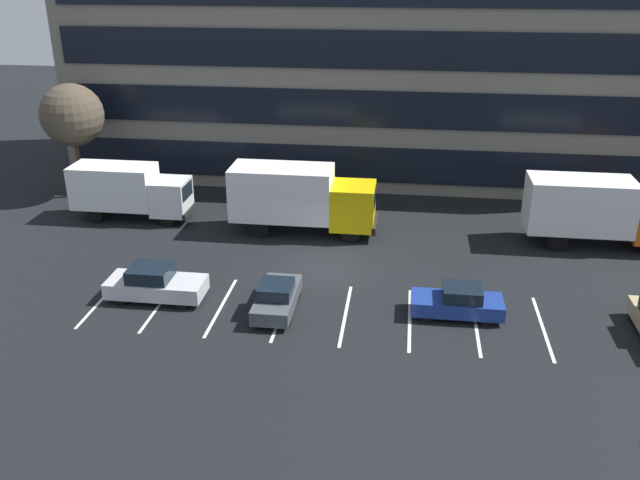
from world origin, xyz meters
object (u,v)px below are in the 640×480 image
at_px(box_truck_white, 129,189).
at_px(sedan_navy, 458,302).
at_px(box_truck_orange, 598,209).
at_px(bare_tree, 72,115).
at_px(box_truck_yellow, 300,196).
at_px(sedan_charcoal, 277,297).
at_px(sedan_silver, 155,284).

distance_m(box_truck_white, sedan_navy, 20.86).
distance_m(box_truck_orange, bare_tree, 31.36).
height_order(box_truck_yellow, bare_tree, bare_tree).
bearing_deg(sedan_charcoal, sedan_silver, 176.15).
relative_size(sedan_navy, sedan_charcoal, 1.01).
xyz_separation_m(sedan_charcoal, bare_tree, (-15.36, 13.24, 4.66)).
relative_size(sedan_navy, bare_tree, 0.54).
relative_size(box_truck_orange, box_truck_white, 1.14).
bearing_deg(sedan_navy, sedan_charcoal, -175.84).
xyz_separation_m(box_truck_yellow, box_truck_orange, (16.01, 0.30, -0.06)).
bearing_deg(sedan_silver, box_truck_orange, 23.08).
bearing_deg(sedan_navy, sedan_silver, -179.20).
distance_m(box_truck_yellow, sedan_navy, 12.02).
xyz_separation_m(box_truck_yellow, box_truck_white, (-10.32, 0.78, -0.31)).
bearing_deg(sedan_silver, box_truck_white, 117.73).
xyz_separation_m(box_truck_white, sedan_navy, (18.61, -9.37, -1.15)).
distance_m(box_truck_yellow, bare_tree, 15.82).
bearing_deg(box_truck_orange, bare_tree, 173.04).
xyz_separation_m(sedan_navy, sedan_silver, (-13.58, -0.19, 0.08)).
relative_size(box_truck_orange, bare_tree, 1.09).
distance_m(box_truck_white, bare_tree, 6.68).
bearing_deg(sedan_navy, bare_tree, 151.39).
relative_size(sedan_charcoal, bare_tree, 0.54).
bearing_deg(box_truck_white, box_truck_yellow, -4.31).
height_order(box_truck_yellow, box_truck_orange, box_truck_yellow).
distance_m(sedan_navy, bare_tree, 26.87).
xyz_separation_m(sedan_silver, bare_tree, (-9.65, 12.86, 4.57)).
relative_size(box_truck_yellow, sedan_silver, 1.84).
relative_size(box_truck_yellow, sedan_charcoal, 2.08).
relative_size(sedan_silver, sedan_charcoal, 1.13).
xyz_separation_m(sedan_silver, sedan_charcoal, (5.70, -0.38, -0.09)).
bearing_deg(bare_tree, sedan_charcoal, -40.78).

